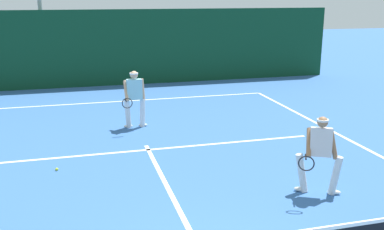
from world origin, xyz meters
TOP-DOWN VIEW (x-y plane):
  - court_line_baseline_far at (0.00, 11.48)m, footprint 10.61×0.10m
  - court_line_service at (0.00, 6.07)m, footprint 8.65×0.10m
  - court_line_centre at (0.00, 3.20)m, footprint 0.10×6.40m
  - player_near at (2.77, 2.75)m, footprint 1.07×0.81m
  - player_far at (-0.03, 8.12)m, footprint 0.78×0.84m
  - tennis_ball at (-2.17, 5.26)m, footprint 0.07×0.07m
  - back_fence_windscreen at (0.00, 14.56)m, footprint 19.57×0.12m

SIDE VIEW (x-z plane):
  - court_line_baseline_far at x=0.00m, z-range 0.00..0.01m
  - court_line_service at x=0.00m, z-range 0.00..0.01m
  - court_line_centre at x=0.00m, z-range 0.00..0.01m
  - tennis_ball at x=-2.17m, z-range 0.00..0.07m
  - player_near at x=2.77m, z-range 0.07..1.62m
  - player_far at x=-0.03m, z-range 0.08..1.74m
  - back_fence_windscreen at x=0.00m, z-range 0.00..3.16m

